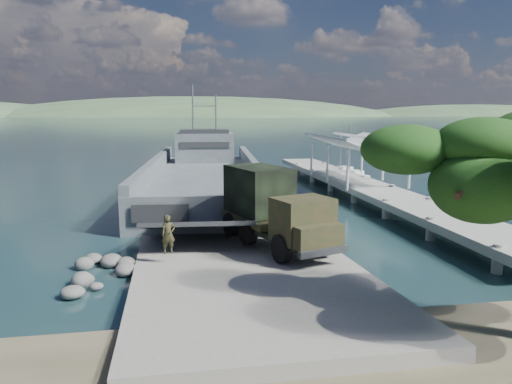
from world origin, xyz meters
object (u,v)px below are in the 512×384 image
pier (360,178)px  military_truck (272,208)px  soldier (169,242)px  sailboat_near (350,176)px  sailboat_far (341,172)px  landing_craft (204,183)px

pier → military_truck: bearing=-125.2°
soldier → pier: bearing=30.5°
sailboat_near → sailboat_far: size_ratio=0.99×
sailboat_near → pier: bearing=-123.4°
landing_craft → soldier: landing_craft is taller
pier → military_truck: size_ratio=5.00×
soldier → sailboat_far: sailboat_far is taller
military_truck → soldier: military_truck is taller
pier → military_truck: (-11.13, -15.77, 0.85)m
landing_craft → sailboat_far: 19.35m
soldier → sailboat_far: size_ratio=0.29×
landing_craft → military_truck: 19.97m
sailboat_near → sailboat_far: sailboat_far is taller
pier → sailboat_far: (3.27, 14.09, -1.26)m
sailboat_near → landing_craft: bearing=-175.7°
landing_craft → military_truck: bearing=-78.9°
pier → landing_craft: size_ratio=1.17×
sailboat_near → sailboat_far: bearing=69.2°
soldier → sailboat_far: bearing=41.5°
sailboat_far → pier: bearing=-117.3°
soldier → sailboat_near: size_ratio=0.29×
military_truck → pier: bearing=37.1°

